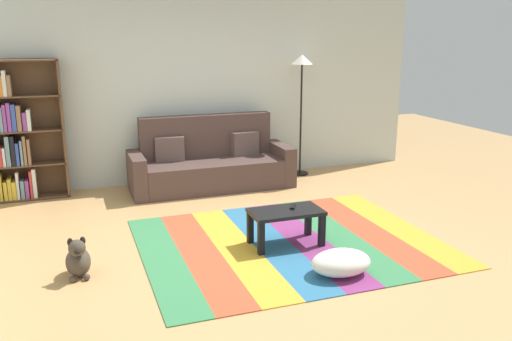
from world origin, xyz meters
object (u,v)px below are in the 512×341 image
(bookshelf, at_px, (20,135))
(tv_remote, at_px, (293,206))
(pouf, at_px, (341,262))
(couch, at_px, (210,164))
(coffee_table, at_px, (286,217))
(standing_lamp, at_px, (302,75))
(dog, at_px, (78,260))

(bookshelf, distance_m, tv_remote, 3.77)
(pouf, relative_size, tv_remote, 3.74)
(couch, xyz_separation_m, coffee_table, (0.17, -2.36, -0.03))
(standing_lamp, relative_size, tv_remote, 12.14)
(standing_lamp, xyz_separation_m, tv_remote, (-1.22, -2.51, -1.13))
(couch, relative_size, tv_remote, 15.07)
(bookshelf, distance_m, coffee_table, 3.75)
(couch, bearing_deg, bookshelf, 173.51)
(tv_remote, bearing_deg, standing_lamp, 94.28)
(coffee_table, relative_size, standing_lamp, 0.41)
(coffee_table, relative_size, pouf, 1.32)
(coffee_table, height_order, tv_remote, tv_remote)
(couch, distance_m, pouf, 3.21)
(coffee_table, xyz_separation_m, pouf, (0.20, -0.82, -0.18))
(dog, bearing_deg, standing_lamp, 37.84)
(bookshelf, distance_m, standing_lamp, 3.99)
(bookshelf, xyz_separation_m, pouf, (2.81, -3.46, -0.73))
(bookshelf, distance_m, pouf, 4.52)
(couch, xyz_separation_m, tv_remote, (0.27, -2.30, 0.05))
(bookshelf, bearing_deg, dog, -77.87)
(coffee_table, bearing_deg, standing_lamp, 62.82)
(pouf, bearing_deg, standing_lamp, 71.69)
(bookshelf, xyz_separation_m, standing_lamp, (3.94, -0.07, 0.67))
(pouf, bearing_deg, tv_remote, 96.03)
(coffee_table, bearing_deg, bookshelf, 134.80)
(tv_remote, bearing_deg, bookshelf, 166.71)
(couch, bearing_deg, standing_lamp, 8.04)
(bookshelf, height_order, coffee_table, bookshelf)
(pouf, xyz_separation_m, dog, (-2.24, 0.78, 0.04))
(couch, distance_m, bookshelf, 2.52)
(bookshelf, height_order, tv_remote, bookshelf)
(dog, bearing_deg, pouf, -19.22)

